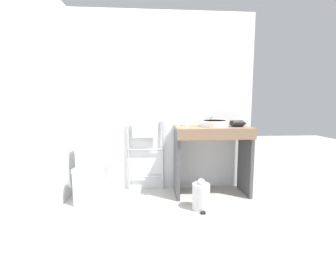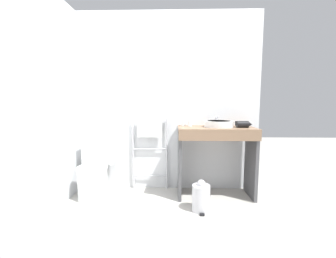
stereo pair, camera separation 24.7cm
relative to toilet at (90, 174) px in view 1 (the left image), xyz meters
name	(u,v)px [view 1 (the left image)]	position (x,y,z in m)	size (l,w,h in m)	color
ground_plane	(165,240)	(0.87, -0.90, -0.32)	(12.00, 12.00, 0.00)	#B2AFA8
wall_back	(159,103)	(0.87, 0.39, 0.88)	(2.59, 0.12, 2.41)	silver
wall_side	(44,102)	(-0.36, -0.29, 0.88)	(0.12, 1.84, 2.41)	silver
toilet	(90,174)	(0.00, 0.00, 0.00)	(0.40, 0.52, 0.77)	white
towel_radiator	(145,138)	(0.68, 0.28, 0.40)	(0.49, 0.06, 0.99)	silver
vanity_counter	(212,149)	(1.54, 0.06, 0.28)	(0.95, 0.50, 0.90)	#84664C
sink_basin	(215,123)	(1.58, 0.10, 0.61)	(0.36, 0.36, 0.08)	white
faucet	(211,119)	(1.58, 0.28, 0.65)	(0.02, 0.10, 0.13)	silver
cup_near_wall	(179,122)	(1.13, 0.23, 0.62)	(0.06, 0.06, 0.10)	white
cup_near_edge	(186,122)	(1.22, 0.18, 0.62)	(0.06, 0.06, 0.10)	white
hair_dryer	(238,123)	(1.86, 0.04, 0.61)	(0.19, 0.18, 0.08)	black
trash_bin	(201,196)	(1.32, -0.35, -0.17)	(0.20, 0.23, 0.36)	silver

